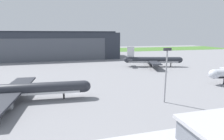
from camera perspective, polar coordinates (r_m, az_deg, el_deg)
ground_plane at (r=65.19m, az=-10.47°, el=-6.95°), size 440.00×440.00×0.00m
grass_field_strip at (r=226.09m, az=-13.61°, el=5.94°), size 440.00×56.00×0.08m
maintenance_hangar at (r=159.23m, az=-18.16°, el=7.41°), size 105.78×36.97×22.50m
airliner_near_right at (r=61.75m, az=-28.67°, el=-5.74°), size 45.38×34.99×12.11m
airliner_far_right at (r=115.86m, az=12.85°, el=3.05°), size 35.58×31.37×12.51m
apron_light_mast at (r=54.78m, az=16.77°, el=-0.19°), size 2.40×0.50×16.37m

